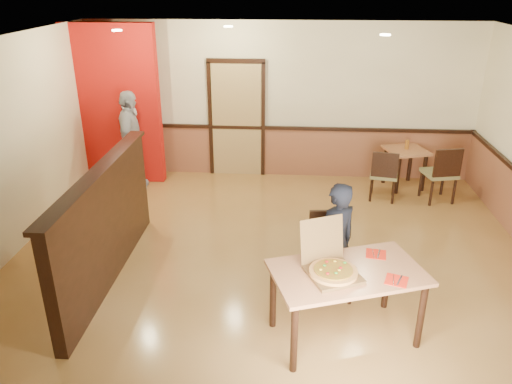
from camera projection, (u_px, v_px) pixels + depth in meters
floor at (271, 273)px, 6.37m from camera, size 7.00×7.00×0.00m
ceiling at (274, 47)px, 5.25m from camera, size 7.00×7.00×0.00m
wall_back at (281, 102)px, 9.01m from camera, size 7.00×0.00×7.00m
wainscot_back at (280, 152)px, 9.36m from camera, size 7.00×0.04×0.90m
chair_rail_back at (280, 128)px, 9.15m from camera, size 7.00×0.06×0.06m
back_door at (237, 120)px, 9.16m from camera, size 0.90×0.06×2.10m
booth_partition at (106, 224)px, 6.02m from camera, size 0.20×3.10×1.44m
red_accent_panel at (115, 105)px, 8.74m from camera, size 1.60×0.20×2.78m
spot_a at (117, 30)px, 7.05m from camera, size 0.14×0.14×0.02m
spot_b at (228, 26)px, 7.59m from camera, size 0.14×0.14×0.02m
spot_c at (385, 35)px, 6.53m from camera, size 0.14×0.14×0.02m
main_table at (347, 280)px, 5.00m from camera, size 1.69×1.29×0.80m
diner_chair at (330, 251)px, 5.82m from camera, size 0.55×0.55×1.00m
side_chair_left at (384, 173)px, 8.26m from camera, size 0.51×0.51×0.88m
side_chair_right at (442, 172)px, 8.18m from camera, size 0.57×0.57×0.97m
side_table at (405, 159)px, 8.77m from camera, size 0.82×0.82×0.70m
diner at (335, 243)px, 5.60m from camera, size 0.64×0.59×1.46m
passerby at (131, 141)px, 8.56m from camera, size 0.56×1.07×1.75m
pizza_box at (331, 268)px, 4.89m from camera, size 0.65×0.69×0.49m
pizza at (333, 272)px, 4.85m from camera, size 0.56×0.56×0.03m
napkin_near at (396, 280)px, 4.79m from camera, size 0.26×0.26×0.01m
napkin_far at (376, 254)px, 5.24m from camera, size 0.24×0.24×0.01m
condiment at (407, 144)px, 8.69m from camera, size 0.07×0.07×0.17m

